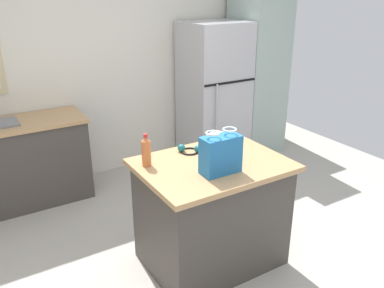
{
  "coord_description": "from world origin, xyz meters",
  "views": [
    {
      "loc": [
        -1.5,
        -2.16,
        2.16
      ],
      "look_at": [
        0.08,
        0.43,
        0.94
      ],
      "focal_mm": 37.41,
      "sensor_mm": 36.0,
      "label": 1
    }
  ],
  "objects_px": {
    "refrigerator": "(214,94)",
    "ear_defenders": "(190,150)",
    "tall_cabinet": "(257,71)",
    "shopping_bag": "(221,154)",
    "bottle": "(146,151)",
    "kitchen_island": "(211,213)",
    "small_box": "(215,140)"
  },
  "relations": [
    {
      "from": "refrigerator",
      "to": "ear_defenders",
      "type": "xyz_separation_m",
      "value": [
        -1.25,
        -1.49,
        0.04
      ]
    },
    {
      "from": "tall_cabinet",
      "to": "shopping_bag",
      "type": "distance_m",
      "value": 2.74
    },
    {
      "from": "ear_defenders",
      "to": "bottle",
      "type": "bearing_deg",
      "value": -172.59
    },
    {
      "from": "tall_cabinet",
      "to": "ear_defenders",
      "type": "bearing_deg",
      "value": -142.48
    },
    {
      "from": "kitchen_island",
      "to": "refrigerator",
      "type": "height_order",
      "value": "refrigerator"
    },
    {
      "from": "shopping_bag",
      "to": "ear_defenders",
      "type": "xyz_separation_m",
      "value": [
        0.01,
        0.44,
        -0.12
      ]
    },
    {
      "from": "refrigerator",
      "to": "shopping_bag",
      "type": "relative_size",
      "value": 5.43
    },
    {
      "from": "small_box",
      "to": "tall_cabinet",
      "type": "bearing_deg",
      "value": 41.19
    },
    {
      "from": "shopping_bag",
      "to": "small_box",
      "type": "relative_size",
      "value": 2.0
    },
    {
      "from": "bottle",
      "to": "refrigerator",
      "type": "bearing_deg",
      "value": 42.91
    },
    {
      "from": "refrigerator",
      "to": "shopping_bag",
      "type": "bearing_deg",
      "value": -123.18
    },
    {
      "from": "tall_cabinet",
      "to": "kitchen_island",
      "type": "bearing_deg",
      "value": -137.23
    },
    {
      "from": "refrigerator",
      "to": "small_box",
      "type": "distance_m",
      "value": 1.79
    },
    {
      "from": "shopping_bag",
      "to": "tall_cabinet",
      "type": "bearing_deg",
      "value": 44.68
    },
    {
      "from": "tall_cabinet",
      "to": "bottle",
      "type": "relative_size",
      "value": 8.65
    },
    {
      "from": "refrigerator",
      "to": "shopping_bag",
      "type": "distance_m",
      "value": 2.31
    },
    {
      "from": "refrigerator",
      "to": "ear_defenders",
      "type": "height_order",
      "value": "refrigerator"
    },
    {
      "from": "shopping_bag",
      "to": "refrigerator",
      "type": "bearing_deg",
      "value": 56.82
    },
    {
      "from": "small_box",
      "to": "ear_defenders",
      "type": "relative_size",
      "value": 0.76
    },
    {
      "from": "tall_cabinet",
      "to": "small_box",
      "type": "bearing_deg",
      "value": -138.81
    },
    {
      "from": "tall_cabinet",
      "to": "refrigerator",
      "type": "bearing_deg",
      "value": -179.98
    },
    {
      "from": "kitchen_island",
      "to": "ear_defenders",
      "type": "relative_size",
      "value": 5.3
    },
    {
      "from": "kitchen_island",
      "to": "refrigerator",
      "type": "xyz_separation_m",
      "value": [
        1.21,
        1.76,
        0.43
      ]
    },
    {
      "from": "ear_defenders",
      "to": "tall_cabinet",
      "type": "bearing_deg",
      "value": 37.52
    },
    {
      "from": "kitchen_island",
      "to": "shopping_bag",
      "type": "xyz_separation_m",
      "value": [
        -0.05,
        -0.17,
        0.58
      ]
    },
    {
      "from": "refrigerator",
      "to": "ear_defenders",
      "type": "distance_m",
      "value": 1.95
    },
    {
      "from": "tall_cabinet",
      "to": "shopping_bag",
      "type": "height_order",
      "value": "tall_cabinet"
    },
    {
      "from": "kitchen_island",
      "to": "ear_defenders",
      "type": "distance_m",
      "value": 0.54
    },
    {
      "from": "shopping_bag",
      "to": "bottle",
      "type": "xyz_separation_m",
      "value": [
        -0.4,
        0.38,
        -0.03
      ]
    },
    {
      "from": "kitchen_island",
      "to": "tall_cabinet",
      "type": "xyz_separation_m",
      "value": [
        1.9,
        1.76,
        0.64
      ]
    },
    {
      "from": "tall_cabinet",
      "to": "bottle",
      "type": "distance_m",
      "value": 2.82
    },
    {
      "from": "bottle",
      "to": "ear_defenders",
      "type": "xyz_separation_m",
      "value": [
        0.41,
        0.05,
        -0.09
      ]
    }
  ]
}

